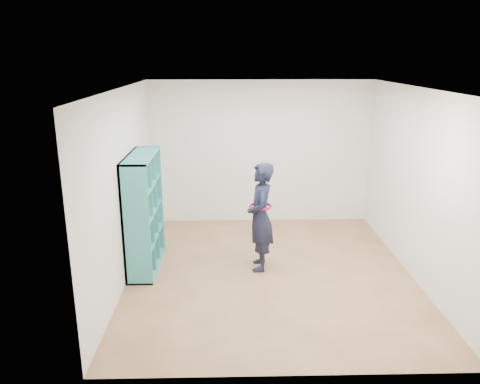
{
  "coord_description": "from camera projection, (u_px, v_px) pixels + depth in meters",
  "views": [
    {
      "loc": [
        -0.58,
        -6.11,
        3.01
      ],
      "look_at": [
        -0.42,
        0.3,
        1.13
      ],
      "focal_mm": 35.0,
      "sensor_mm": 36.0,
      "label": 1
    }
  ],
  "objects": [
    {
      "name": "ceiling",
      "position": [
        273.0,
        88.0,
        5.99
      ],
      "size": [
        4.5,
        4.5,
        0.0
      ],
      "primitive_type": "plane",
      "color": "white",
      "rests_on": "wall_back"
    },
    {
      "name": "floor",
      "position": [
        270.0,
        273.0,
        6.73
      ],
      "size": [
        4.5,
        4.5,
        0.0
      ],
      "primitive_type": "plane",
      "color": "brown",
      "rests_on": "ground"
    },
    {
      "name": "wall_left",
      "position": [
        124.0,
        187.0,
        6.31
      ],
      "size": [
        0.02,
        4.5,
        2.6
      ],
      "primitive_type": "cube",
      "color": "silver",
      "rests_on": "floor"
    },
    {
      "name": "wall_back",
      "position": [
        260.0,
        153.0,
        8.52
      ],
      "size": [
        4.0,
        0.02,
        2.6
      ],
      "primitive_type": "cube",
      "color": "silver",
      "rests_on": "floor"
    },
    {
      "name": "wall_right",
      "position": [
        417.0,
        185.0,
        6.41
      ],
      "size": [
        0.02,
        4.5,
        2.6
      ],
      "primitive_type": "cube",
      "color": "silver",
      "rests_on": "floor"
    },
    {
      "name": "wall_front",
      "position": [
        294.0,
        253.0,
        4.2
      ],
      "size": [
        4.0,
        0.02,
        2.6
      ],
      "primitive_type": "cube",
      "color": "silver",
      "rests_on": "floor"
    },
    {
      "name": "smartphone",
      "position": [
        249.0,
        208.0,
        6.72
      ],
      "size": [
        0.03,
        0.1,
        0.13
      ],
      "rotation": [
        0.43,
        0.0,
        0.25
      ],
      "color": "silver",
      "rests_on": "person"
    },
    {
      "name": "bookshelf",
      "position": [
        142.0,
        213.0,
        6.72
      ],
      "size": [
        0.37,
        1.26,
        1.68
      ],
      "color": "teal",
      "rests_on": "floor"
    },
    {
      "name": "person",
      "position": [
        260.0,
        217.0,
        6.67
      ],
      "size": [
        0.4,
        0.59,
        1.58
      ],
      "rotation": [
        0.0,
        0.0,
        -1.61
      ],
      "color": "black",
      "rests_on": "floor"
    }
  ]
}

